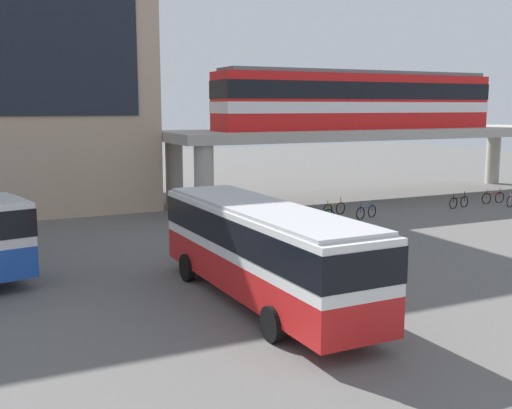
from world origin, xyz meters
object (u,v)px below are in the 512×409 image
at_px(train, 359,99).
at_px(bicycle_brown, 334,209).
at_px(bicycle_black, 459,202).
at_px(bicycle_red, 493,198).
at_px(bicycle_green, 319,215).
at_px(bus_main, 261,243).
at_px(bicycle_blue, 366,212).

xyz_separation_m(train, bicycle_brown, (-4.68, -4.52, -6.42)).
relative_size(bicycle_black, bicycle_brown, 1.01).
relative_size(bicycle_red, bicycle_brown, 1.01).
distance_m(train, bicycle_green, 10.99).
xyz_separation_m(bus_main, bicycle_black, (19.53, 11.72, -1.63)).
xyz_separation_m(train, bicycle_green, (-6.61, -6.00, -6.42)).
distance_m(bicycle_blue, bicycle_green, 3.01).
xyz_separation_m(bicycle_red, bicycle_green, (-13.84, -0.79, 0.00)).
distance_m(bicycle_red, bicycle_green, 13.86).
xyz_separation_m(bicycle_blue, bicycle_brown, (-1.08, 1.69, 0.00)).
relative_size(bicycle_red, bicycle_black, 1.00).
bearing_deg(bicycle_green, bicycle_red, 3.27).
height_order(train, bicycle_green, train).
xyz_separation_m(train, bicycle_blue, (-3.60, -6.21, -6.42)).
distance_m(bus_main, bicycle_black, 22.83).
bearing_deg(train, bicycle_red, -35.77).
height_order(bus_main, bicycle_green, bus_main).
bearing_deg(bicycle_blue, bicycle_green, 176.00).
height_order(bicycle_red, bicycle_brown, same).
relative_size(train, bicycle_brown, 11.49).
relative_size(train, bicycle_black, 11.39).
xyz_separation_m(train, bus_main, (-15.72, -17.42, -4.79)).
bearing_deg(bicycle_black, bicycle_green, -178.34).
relative_size(train, bicycle_green, 11.84).
distance_m(bus_main, bicycle_green, 14.69).
bearing_deg(bus_main, bicycle_brown, 49.45).
height_order(train, bicycle_blue, train).
bearing_deg(bicycle_red, train, 144.23).
bearing_deg(bicycle_black, bicycle_red, 8.13).
relative_size(train, bicycle_red, 11.37).
relative_size(train, bus_main, 1.83).
height_order(bicycle_blue, bicycle_brown, same).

